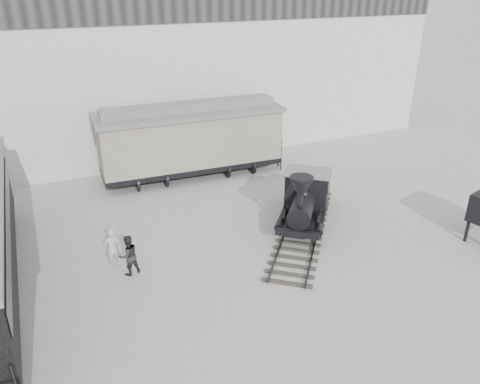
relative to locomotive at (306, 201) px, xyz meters
name	(u,v)px	position (x,y,z in m)	size (l,w,h in m)	color
ground	(312,282)	(-2.10, -4.04, -1.14)	(90.00, 90.00, 0.00)	#9E9E9B
north_wall	(182,65)	(-2.10, 10.94, 4.42)	(34.00, 2.51, 11.00)	silver
locomotive	(306,201)	(0.00, 0.00, 0.00)	(6.93, 8.00, 3.08)	black
boxcar	(190,138)	(-2.82, 7.61, 1.04)	(10.26, 3.56, 4.16)	black
visitor_a	(112,248)	(-8.58, 0.07, -0.33)	(0.59, 0.39, 1.61)	silver
visitor_b	(128,255)	(-8.11, -0.72, -0.33)	(0.79, 0.61, 1.62)	#262628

